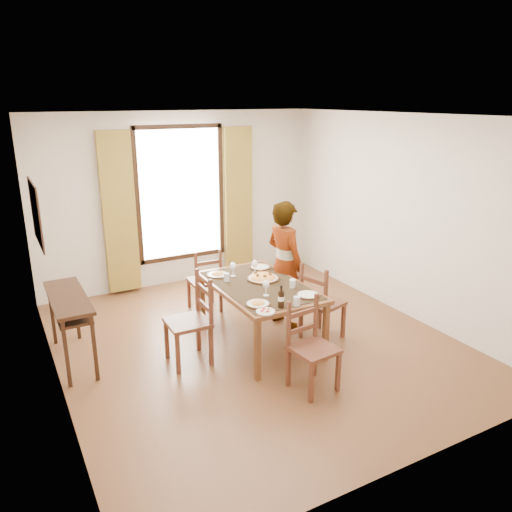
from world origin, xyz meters
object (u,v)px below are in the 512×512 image
console_table (69,305)px  dining_table (260,290)px  man (285,264)px  pasta_platter (263,276)px

console_table → dining_table: size_ratio=0.74×
console_table → man: size_ratio=0.72×
dining_table → pasta_platter: bearing=48.1°
console_table → man: man is taller
dining_table → man: (0.54, 0.31, 0.14)m
dining_table → man: size_ratio=0.98×
man → dining_table: bearing=109.9°
dining_table → man: man is taller
pasta_platter → man: bearing=22.4°
console_table → dining_table: 2.17m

